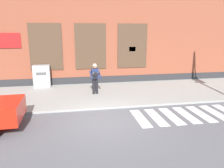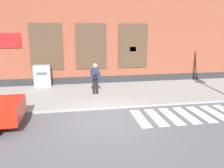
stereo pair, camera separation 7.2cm
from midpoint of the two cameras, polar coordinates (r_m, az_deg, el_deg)
name	(u,v)px [view 2 (the right image)]	position (r m, az deg, el deg)	size (l,w,h in m)	color
ground_plane	(105,121)	(8.84, -1.55, -9.67)	(160.00, 160.00, 0.00)	#56565B
sidewalk	(96,94)	(12.38, -4.14, -2.59)	(28.00, 4.92, 0.10)	gray
building_backdrop	(88,20)	(16.35, -6.09, 16.25)	(28.00, 4.06, 8.56)	brown
crosswalk	(193,114)	(10.13, 20.70, -7.46)	(5.20, 1.90, 0.01)	silver
busker	(95,77)	(11.98, -4.22, 1.84)	(0.75, 0.59, 1.68)	black
utility_box	(42,76)	(14.23, -17.57, 1.99)	(1.00, 0.55, 1.37)	#9E9E9E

